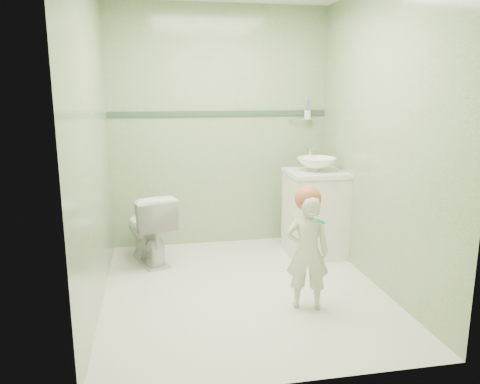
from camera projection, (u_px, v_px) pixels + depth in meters
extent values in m
plane|color=silver|center=(243.00, 290.00, 3.78)|extent=(2.50, 2.50, 0.00)
cube|color=#80A676|center=(220.00, 128.00, 4.72)|extent=(2.20, 0.04, 2.40)
cube|color=#80A676|center=(292.00, 169.00, 2.32)|extent=(2.20, 0.04, 2.40)
cube|color=#80A676|center=(92.00, 145.00, 3.32)|extent=(0.04, 2.50, 2.40)
cube|color=#80A676|center=(379.00, 139.00, 3.72)|extent=(0.04, 2.50, 2.40)
cube|color=#324F3B|center=(220.00, 113.00, 4.67)|extent=(2.20, 0.02, 0.05)
cube|color=white|center=(315.00, 215.00, 4.52)|extent=(0.52, 0.50, 0.80)
cube|color=white|center=(316.00, 173.00, 4.43)|extent=(0.54, 0.52, 0.04)
imported|color=white|center=(317.00, 164.00, 4.41)|extent=(0.37, 0.37, 0.13)
cylinder|color=silver|center=(310.00, 155.00, 4.59)|extent=(0.03, 0.03, 0.18)
cylinder|color=silver|center=(312.00, 148.00, 4.52)|extent=(0.02, 0.12, 0.02)
cylinder|color=silver|center=(301.00, 120.00, 4.81)|extent=(0.26, 0.02, 0.02)
cylinder|color=silver|center=(308.00, 115.00, 4.79)|extent=(0.07, 0.07, 0.09)
cylinder|color=blue|center=(307.00, 108.00, 4.76)|extent=(0.01, 0.01, 0.17)
cylinder|color=#8E5BC2|center=(308.00, 108.00, 4.76)|extent=(0.01, 0.01, 0.17)
cylinder|color=blue|center=(307.00, 108.00, 4.77)|extent=(0.01, 0.01, 0.17)
cylinder|color=#B84632|center=(308.00, 108.00, 4.78)|extent=(0.01, 0.01, 0.17)
imported|color=white|center=(149.00, 227.00, 4.34)|extent=(0.55, 0.73, 0.66)
imported|color=beige|center=(307.00, 252.00, 3.40)|extent=(0.36, 0.29, 0.86)
sphere|color=#A85838|center=(308.00, 199.00, 3.34)|extent=(0.19, 0.19, 0.19)
cylinder|color=#0B978F|center=(321.00, 222.00, 3.20)|extent=(0.11, 0.11, 0.06)
cube|color=white|center=(312.00, 214.00, 3.25)|extent=(0.03, 0.03, 0.02)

